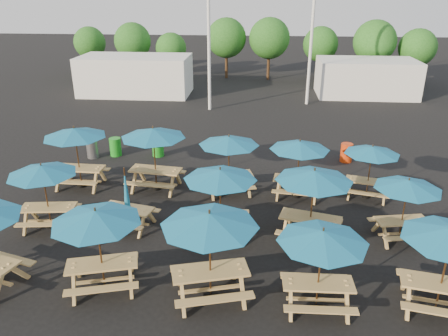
# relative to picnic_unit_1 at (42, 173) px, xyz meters

# --- Properties ---
(ground) EXTENTS (120.00, 120.00, 0.00)m
(ground) POSITION_rel_picnic_unit_1_xyz_m (5.65, 1.49, -1.98)
(ground) COLOR black
(ground) RESTS_ON ground
(picnic_unit_1) EXTENTS (2.48, 2.48, 2.26)m
(picnic_unit_1) POSITION_rel_picnic_unit_1_xyz_m (0.00, 0.00, 0.00)
(picnic_unit_1) COLOR tan
(picnic_unit_1) RESTS_ON ground
(picnic_unit_2) EXTENTS (2.51, 2.51, 2.49)m
(picnic_unit_2) POSITION_rel_picnic_unit_1_xyz_m (-0.20, 3.21, 0.20)
(picnic_unit_2) COLOR tan
(picnic_unit_2) RESTS_ON ground
(picnic_unit_3) EXTENTS (2.87, 2.87, 2.37)m
(picnic_unit_3) POSITION_rel_picnic_unit_1_xyz_m (2.90, -3.01, 0.10)
(picnic_unit_3) COLOR tan
(picnic_unit_3) RESTS_ON ground
(picnic_unit_4) EXTENTS (2.01, 1.84, 2.18)m
(picnic_unit_4) POSITION_rel_picnic_unit_1_xyz_m (2.66, 0.19, -1.08)
(picnic_unit_4) COLOR tan
(picnic_unit_4) RESTS_ON ground
(picnic_unit_5) EXTENTS (2.80, 2.80, 2.56)m
(picnic_unit_5) POSITION_rel_picnic_unit_1_xyz_m (2.90, 3.22, 0.26)
(picnic_unit_5) COLOR tan
(picnic_unit_5) RESTS_ON ground
(picnic_unit_6) EXTENTS (3.03, 3.03, 2.51)m
(picnic_unit_6) POSITION_rel_picnic_unit_1_xyz_m (5.81, -3.15, 0.22)
(picnic_unit_6) COLOR tan
(picnic_unit_6) RESTS_ON ground
(picnic_unit_7) EXTENTS (2.37, 2.37, 2.36)m
(picnic_unit_7) POSITION_rel_picnic_unit_1_xyz_m (5.79, -0.09, 0.09)
(picnic_unit_7) COLOR tan
(picnic_unit_7) RESTS_ON ground
(picnic_unit_8) EXTENTS (2.83, 2.83, 2.35)m
(picnic_unit_8) POSITION_rel_picnic_unit_1_xyz_m (5.82, 3.13, 0.08)
(picnic_unit_8) COLOR tan
(picnic_unit_8) RESTS_ON ground
(picnic_unit_9) EXTENTS (2.26, 2.26, 2.25)m
(picnic_unit_9) POSITION_rel_picnic_unit_1_xyz_m (8.54, -3.31, -0.01)
(picnic_unit_9) COLOR tan
(picnic_unit_9) RESTS_ON ground
(picnic_unit_10) EXTENTS (2.93, 2.93, 2.44)m
(picnic_unit_10) POSITION_rel_picnic_unit_1_xyz_m (8.66, -0.09, 0.15)
(picnic_unit_10) COLOR tan
(picnic_unit_10) RESTS_ON ground
(picnic_unit_11) EXTENTS (2.51, 2.51, 2.28)m
(picnic_unit_11) POSITION_rel_picnic_unit_1_xyz_m (8.46, 3.00, 0.02)
(picnic_unit_11) COLOR tan
(picnic_unit_11) RESTS_ON ground
(picnic_unit_13) EXTENTS (2.40, 2.40, 2.10)m
(picnic_unit_13) POSITION_rel_picnic_unit_1_xyz_m (11.56, 0.18, -0.14)
(picnic_unit_13) COLOR tan
(picnic_unit_13) RESTS_ON ground
(picnic_unit_14) EXTENTS (2.50, 2.50, 2.10)m
(picnic_unit_14) POSITION_rel_picnic_unit_1_xyz_m (11.15, 3.18, -0.15)
(picnic_unit_14) COLOR tan
(picnic_unit_14) RESTS_ON ground
(waste_bin_0) EXTENTS (0.54, 0.54, 0.87)m
(waste_bin_0) POSITION_rel_picnic_unit_1_xyz_m (-0.89, 6.39, -1.54)
(waste_bin_0) COLOR gray
(waste_bin_0) RESTS_ON ground
(waste_bin_1) EXTENTS (0.54, 0.54, 0.87)m
(waste_bin_1) POSITION_rel_picnic_unit_1_xyz_m (0.11, 6.74, -1.54)
(waste_bin_1) COLOR #198C1D
(waste_bin_1) RESTS_ON ground
(waste_bin_2) EXTENTS (0.54, 0.54, 0.87)m
(waste_bin_2) POSITION_rel_picnic_unit_1_xyz_m (2.15, 6.85, -1.54)
(waste_bin_2) COLOR #198C1D
(waste_bin_2) RESTS_ON ground
(waste_bin_3) EXTENTS (0.54, 0.54, 0.87)m
(waste_bin_3) POSITION_rel_picnic_unit_1_xyz_m (11.00, 6.87, -1.54)
(waste_bin_3) COLOR red
(waste_bin_3) RESTS_ON ground
(mast_0) EXTENTS (0.20, 0.20, 12.00)m
(mast_0) POSITION_rel_picnic_unit_1_xyz_m (3.65, 15.49, 4.02)
(mast_0) COLOR silver
(mast_0) RESTS_ON ground
(mast_1) EXTENTS (0.20, 0.20, 12.00)m
(mast_1) POSITION_rel_picnic_unit_1_xyz_m (10.15, 17.49, 4.02)
(mast_1) COLOR silver
(mast_1) RESTS_ON ground
(event_tent_0) EXTENTS (8.00, 4.00, 2.80)m
(event_tent_0) POSITION_rel_picnic_unit_1_xyz_m (-2.35, 19.49, -0.58)
(event_tent_0) COLOR silver
(event_tent_0) RESTS_ON ground
(event_tent_1) EXTENTS (7.00, 4.00, 2.60)m
(event_tent_1) POSITION_rel_picnic_unit_1_xyz_m (14.65, 20.49, -0.68)
(event_tent_1) COLOR silver
(event_tent_1) RESTS_ON ground
(tree_0) EXTENTS (2.80, 2.80, 4.24)m
(tree_0) POSITION_rel_picnic_unit_1_xyz_m (-8.43, 26.74, 0.85)
(tree_0) COLOR #382314
(tree_0) RESTS_ON ground
(tree_1) EXTENTS (3.11, 3.11, 4.72)m
(tree_1) POSITION_rel_picnic_unit_1_xyz_m (-4.10, 25.39, 1.17)
(tree_1) COLOR #382314
(tree_1) RESTS_ON ground
(tree_2) EXTENTS (2.59, 2.59, 3.93)m
(tree_2) POSITION_rel_picnic_unit_1_xyz_m (-0.74, 25.15, 0.65)
(tree_2) COLOR #382314
(tree_2) RESTS_ON ground
(tree_3) EXTENTS (3.36, 3.36, 5.09)m
(tree_3) POSITION_rel_picnic_unit_1_xyz_m (3.89, 26.21, 1.43)
(tree_3) COLOR #382314
(tree_3) RESTS_ON ground
(tree_4) EXTENTS (3.41, 3.41, 5.17)m
(tree_4) POSITION_rel_picnic_unit_1_xyz_m (7.55, 25.75, 1.48)
(tree_4) COLOR #382314
(tree_4) RESTS_ON ground
(tree_5) EXTENTS (2.94, 2.94, 4.45)m
(tree_5) POSITION_rel_picnic_unit_1_xyz_m (11.87, 26.17, 1.00)
(tree_5) COLOR #382314
(tree_5) RESTS_ON ground
(tree_6) EXTENTS (3.38, 3.38, 5.13)m
(tree_6) POSITION_rel_picnic_unit_1_xyz_m (15.88, 24.39, 1.45)
(tree_6) COLOR #382314
(tree_6) RESTS_ON ground
(tree_7) EXTENTS (2.95, 2.95, 4.48)m
(tree_7) POSITION_rel_picnic_unit_1_xyz_m (19.27, 24.41, 1.01)
(tree_7) COLOR #382314
(tree_7) RESTS_ON ground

